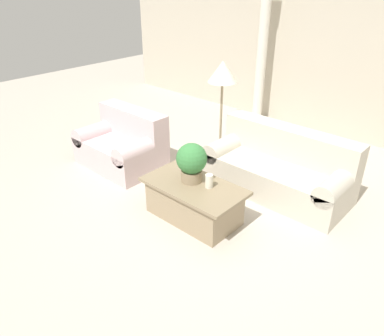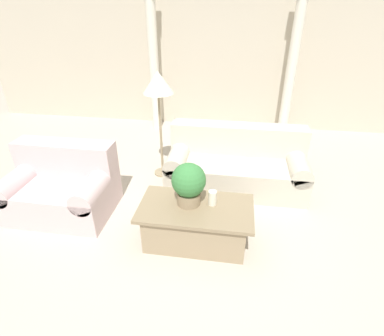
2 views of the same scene
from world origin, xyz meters
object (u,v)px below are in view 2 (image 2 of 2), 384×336
Objects in this scene: sofa_long at (236,164)px; floor_lamp at (158,87)px; loveseat at (62,186)px; coffee_table at (196,223)px; potted_plant at (189,183)px.

floor_lamp is (-1.13, 0.14, 1.02)m from sofa_long.
floor_lamp is at bearing 45.69° from loveseat.
sofa_long is 1.23× the size of floor_lamp.
coffee_table is 2.56× the size of potted_plant.
loveseat is at bearing -134.31° from floor_lamp.
sofa_long is at bearing 68.05° from potted_plant.
coffee_table is 1.94m from floor_lamp.
coffee_table is 0.50m from potted_plant.
coffee_table is at bearing -62.92° from floor_lamp.
loveseat is 1.75m from potted_plant.
floor_lamp reaches higher than loveseat.
sofa_long and loveseat have the same top height.
floor_lamp reaches higher than potted_plant.
loveseat is 0.81× the size of floor_lamp.
floor_lamp is (1.05, 1.07, 1.02)m from loveseat.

